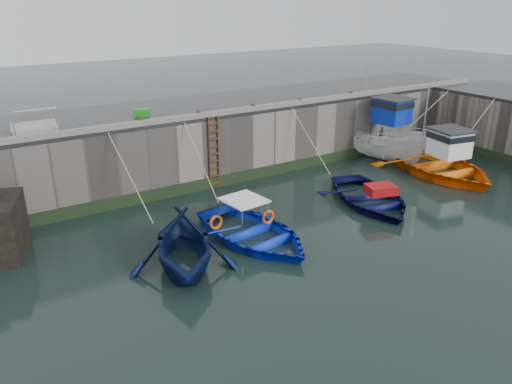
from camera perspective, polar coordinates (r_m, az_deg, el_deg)
ground at (r=16.25m, az=18.90°, el=-8.77°), size 120.00×120.00×0.00m
quay_back at (r=24.68m, az=-3.50°, el=6.43°), size 30.00×5.00×3.00m
road_back at (r=24.32m, az=-3.58°, el=10.03°), size 30.00×5.00×0.16m
kerb_back at (r=22.29m, az=-0.62°, el=9.50°), size 30.00×0.30×0.20m
algae_back at (r=22.95m, az=-0.34°, el=2.04°), size 30.00×0.08×0.50m
ladder at (r=21.55m, az=-4.80°, el=4.43°), size 0.51×0.08×3.20m
boat_near_white at (r=15.90m, az=-8.20°, el=-8.44°), size 4.92×5.26×2.24m
boat_near_white_rope at (r=19.33m, az=-13.28°, el=-3.19°), size 0.04×4.10×3.10m
boat_near_blue at (r=17.38m, az=-0.33°, el=-5.47°), size 4.20×5.47×1.05m
boat_near_blue_rope at (r=20.46m, az=-6.11°, el=-1.30°), size 0.04×3.79×3.10m
boat_near_navy at (r=20.88m, az=12.83°, el=-1.26°), size 4.90×5.82×1.03m
boat_near_navy_rope at (r=23.47m, az=6.41°, el=1.70°), size 0.04×3.62×3.10m
boat_far_white at (r=26.70m, az=14.03°, el=5.84°), size 2.85×6.18×5.31m
boat_far_orange at (r=25.29m, az=20.05°, el=3.00°), size 5.74×7.26×4.36m
fish_crate at (r=21.85m, az=-12.91°, el=8.86°), size 0.77×0.66×0.31m
railing at (r=20.33m, az=-24.00°, el=6.79°), size 1.60×1.05×1.00m
bollard_a at (r=20.26m, az=-12.99°, el=7.86°), size 0.18×0.18×0.28m
bollard_b at (r=21.19m, az=-6.58°, el=8.85°), size 0.18×0.18×0.28m
bollard_c at (r=22.47m, az=-0.32°, el=9.70°), size 0.18×0.18×0.28m
bollard_d at (r=23.93m, az=5.05°, el=10.34°), size 0.18×0.18×0.28m
bollard_e at (r=25.97m, az=10.79°, el=10.92°), size 0.18×0.18×0.28m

